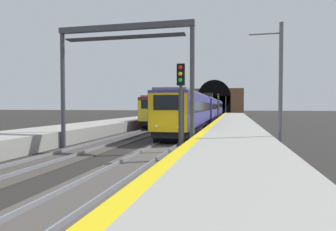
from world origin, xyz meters
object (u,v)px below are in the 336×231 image
object	(u,v)px
train_adjacent_platform	(183,109)
railway_signal_mid	(218,105)
train_main_approaching	(207,109)
railway_signal_far	(226,104)
railway_signal_near	(181,102)
catenary_mast_near	(280,87)
overhead_signal_gantry	(124,56)

from	to	relation	value
train_adjacent_platform	railway_signal_mid	size ratio (longest dim) A/B	8.88
train_main_approaching	railway_signal_far	bearing A→B (deg)	177.03
train_main_approaching	railway_signal_near	xyz separation A→B (m)	(-35.54, -1.85, 0.63)
train_adjacent_platform	catenary_mast_near	distance (m)	36.08
train_adjacent_platform	catenary_mast_near	xyz separation A→B (m)	(-34.21, -11.37, 1.55)
railway_signal_far	catenary_mast_near	size ratio (longest dim) A/B	0.77
train_main_approaching	catenary_mast_near	world-z (taller)	catenary_mast_near
railway_signal_near	catenary_mast_near	world-z (taller)	catenary_mast_near
railway_signal_far	catenary_mast_near	world-z (taller)	catenary_mast_near
railway_signal_near	railway_signal_mid	size ratio (longest dim) A/B	1.00
overhead_signal_gantry	train_adjacent_platform	bearing A→B (deg)	3.71
train_main_approaching	train_adjacent_platform	world-z (taller)	train_main_approaching
railway_signal_near	catenary_mast_near	size ratio (longest dim) A/B	0.65
railway_signal_near	overhead_signal_gantry	size ratio (longest dim) A/B	0.55
overhead_signal_gantry	catenary_mast_near	world-z (taller)	overhead_signal_gantry
train_main_approaching	catenary_mast_near	bearing A→B (deg)	11.53
railway_signal_far	catenary_mast_near	distance (m)	75.80
catenary_mast_near	overhead_signal_gantry	bearing A→B (deg)	91.75
railway_signal_mid	train_adjacent_platform	bearing A→B (deg)	-116.63
catenary_mast_near	railway_signal_far	bearing A→B (deg)	3.81
railway_signal_mid	railway_signal_far	size ratio (longest dim) A/B	0.84
railway_signal_near	railway_signal_far	xyz separation A→B (m)	(78.92, 0.00, 0.37)
railway_signal_near	railway_signal_mid	bearing A→B (deg)	-180.00
railway_signal_near	catenary_mast_near	xyz separation A→B (m)	(3.29, -5.04, 0.87)
catenary_mast_near	railway_signal_mid	bearing A→B (deg)	9.23
railway_signal_mid	railway_signal_far	bearing A→B (deg)	-180.00
railway_signal_far	catenary_mast_near	bearing A→B (deg)	3.81
train_main_approaching	railway_signal_far	xyz separation A→B (m)	(43.38, -1.85, 1.00)
railway_signal_near	railway_signal_far	distance (m)	78.92
railway_signal_near	train_main_approaching	bearing A→B (deg)	-177.02
train_main_approaching	catenary_mast_near	size ratio (longest dim) A/B	8.41
railway_signal_mid	overhead_signal_gantry	world-z (taller)	overhead_signal_gantry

